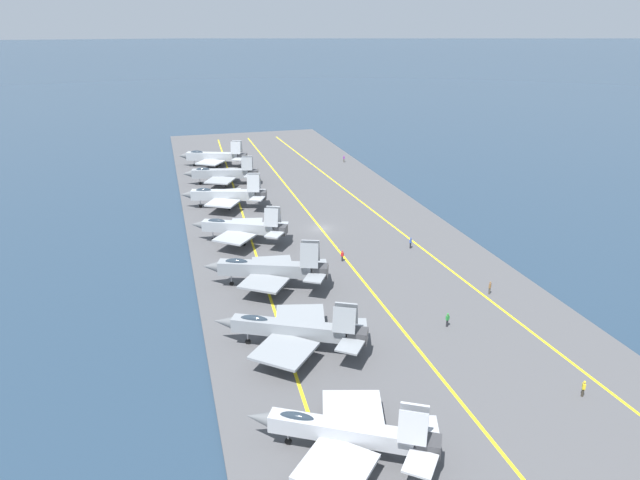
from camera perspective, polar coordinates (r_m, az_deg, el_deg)
The scene contains 18 objects.
ground_plane at distance 98.70m, azimuth 0.08°, elevation 0.95°, with size 2000.00×2000.00×0.00m, color #23384C.
carrier_deck at distance 98.63m, azimuth 0.08°, elevation 1.06°, with size 182.47×45.07×0.40m, color #4C4C4F.
deck_stripe_foul_line at distance 102.39m, azimuth 6.78°, elevation 1.80°, with size 164.22×0.36×0.01m, color yellow.
deck_stripe_centerline at distance 98.56m, azimuth 0.08°, elevation 1.17°, with size 164.22×0.36×0.01m, color yellow.
deck_stripe_edge_line at distance 96.19m, azimuth -7.05°, elevation 0.48°, with size 164.22×0.36×0.01m, color yellow.
parked_jet_nearest at distance 49.47m, azimuth 2.59°, elevation -18.65°, with size 13.17×15.95×5.69m.
parked_jet_second at distance 62.68m, azimuth -2.73°, elevation -8.90°, with size 13.80×16.87×6.01m.
parked_jet_third at distance 76.53m, azimuth -5.26°, elevation -2.88°, with size 12.06×16.95×6.84m.
parked_jet_fourth at distance 92.12m, azimuth -7.94°, elevation 1.26°, with size 12.37×15.82×6.39m.
parked_jet_fifth at distance 110.07m, azimuth -9.45°, elevation 4.48°, with size 12.17×16.51×6.75m.
parked_jet_sixth at distance 126.19m, azimuth -9.79°, elevation 6.57°, with size 13.19×16.47×6.17m.
parked_jet_seventh at distance 142.23m, azimuth -10.59°, elevation 8.21°, with size 13.18×16.94×6.43m.
crew_green_vest at distance 69.24m, azimuth 12.63°, elevation -7.74°, with size 0.37×0.44×1.75m.
crew_yellow_vest at distance 61.77m, azimuth 24.86°, elevation -13.27°, with size 0.46×0.42×1.75m.
crew_purple_vest at distance 144.81m, azimuth 2.41°, elevation 8.15°, with size 0.34×0.43×1.76m.
crew_brown_vest at distance 78.33m, azimuth 16.62°, elevation -4.55°, with size 0.46×0.45×1.81m.
crew_blue_vest at distance 90.86m, azimuth 9.05°, elevation -0.25°, with size 0.46×0.44×1.78m.
crew_red_vest at distance 85.09m, azimuth 2.24°, elevation -1.55°, with size 0.44×0.46×1.69m.
Camera 1 is at (-89.10, 24.85, 34.45)m, focal length 32.00 mm.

